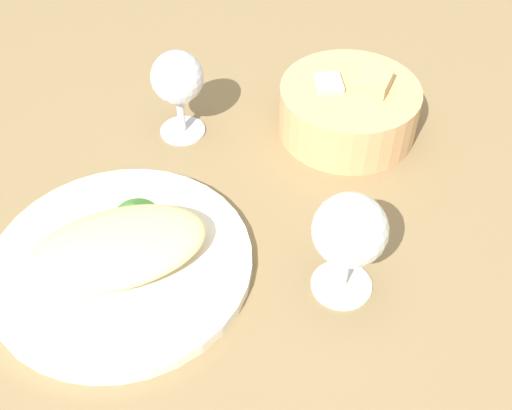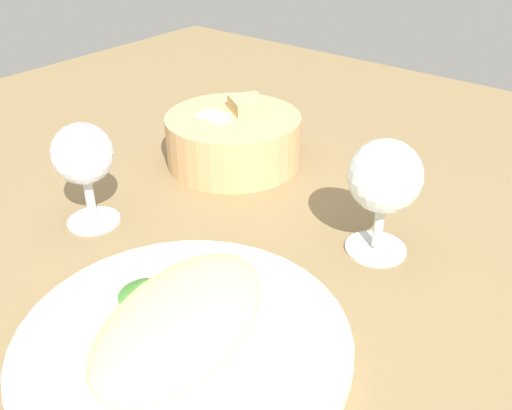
{
  "view_description": "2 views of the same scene",
  "coord_description": "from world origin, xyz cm",
  "px_view_note": "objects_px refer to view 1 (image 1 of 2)",
  "views": [
    {
      "loc": [
        -2.47,
        -50.88,
        54.15
      ],
      "look_at": [
        4.08,
        -2.55,
        3.6
      ],
      "focal_mm": 45.41,
      "sensor_mm": 36.0,
      "label": 1
    },
    {
      "loc": [
        -33.87,
        -32.37,
        34.42
      ],
      "look_at": [
        7.09,
        0.32,
        3.06
      ],
      "focal_mm": 39.95,
      "sensor_mm": 36.0,
      "label": 2
    }
  ],
  "objects_px": {
    "plate": "(121,263)",
    "wine_glass_far": "(178,82)",
    "bread_basket": "(349,109)",
    "wine_glass_near": "(349,234)"
  },
  "relations": [
    {
      "from": "plate",
      "to": "wine_glass_near",
      "type": "distance_m",
      "value": 0.24
    },
    {
      "from": "bread_basket",
      "to": "wine_glass_far",
      "type": "distance_m",
      "value": 0.22
    },
    {
      "from": "bread_basket",
      "to": "wine_glass_near",
      "type": "height_order",
      "value": "wine_glass_near"
    },
    {
      "from": "plate",
      "to": "bread_basket",
      "type": "xyz_separation_m",
      "value": [
        0.29,
        0.19,
        0.03
      ]
    },
    {
      "from": "plate",
      "to": "wine_glass_far",
      "type": "distance_m",
      "value": 0.24
    },
    {
      "from": "bread_basket",
      "to": "wine_glass_near",
      "type": "distance_m",
      "value": 0.26
    },
    {
      "from": "plate",
      "to": "wine_glass_near",
      "type": "relative_size",
      "value": 2.25
    },
    {
      "from": "wine_glass_far",
      "to": "plate",
      "type": "bearing_deg",
      "value": -109.42
    },
    {
      "from": "plate",
      "to": "wine_glass_far",
      "type": "height_order",
      "value": "wine_glass_far"
    },
    {
      "from": "bread_basket",
      "to": "wine_glass_far",
      "type": "bearing_deg",
      "value": 173.19
    }
  ]
}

